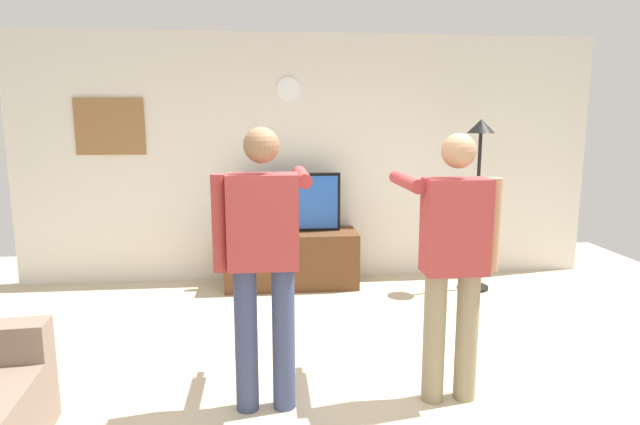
{
  "coord_description": "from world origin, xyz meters",
  "views": [
    {
      "loc": [
        -0.5,
        -2.98,
        1.79
      ],
      "look_at": [
        -0.07,
        1.2,
        1.05
      ],
      "focal_mm": 29.85,
      "sensor_mm": 36.0,
      "label": 1
    }
  ],
  "objects_px": {
    "person_standing_nearer_couch": "(453,254)",
    "person_standing_nearer_lamp": "(263,254)",
    "television": "(291,202)",
    "floor_lamp": "(479,169)",
    "framed_picture": "(110,127)",
    "wall_clock": "(289,89)",
    "tv_stand": "(291,259)"
  },
  "relations": [
    {
      "from": "floor_lamp",
      "to": "person_standing_nearer_couch",
      "type": "bearing_deg",
      "value": -115.54
    },
    {
      "from": "person_standing_nearer_couch",
      "to": "tv_stand",
      "type": "bearing_deg",
      "value": 109.85
    },
    {
      "from": "wall_clock",
      "to": "person_standing_nearer_lamp",
      "type": "distance_m",
      "value": 2.98
    },
    {
      "from": "framed_picture",
      "to": "television",
      "type": "bearing_deg",
      "value": -7.5
    },
    {
      "from": "floor_lamp",
      "to": "person_standing_nearer_lamp",
      "type": "distance_m",
      "value": 3.1
    },
    {
      "from": "wall_clock",
      "to": "person_standing_nearer_couch",
      "type": "height_order",
      "value": "wall_clock"
    },
    {
      "from": "television",
      "to": "framed_picture",
      "type": "bearing_deg",
      "value": 172.5
    },
    {
      "from": "wall_clock",
      "to": "person_standing_nearer_lamp",
      "type": "xyz_separation_m",
      "value": [
        -0.28,
        -2.75,
        -1.11
      ]
    },
    {
      "from": "television",
      "to": "person_standing_nearer_couch",
      "type": "relative_size",
      "value": 0.62
    },
    {
      "from": "person_standing_nearer_couch",
      "to": "framed_picture",
      "type": "bearing_deg",
      "value": 135.13
    },
    {
      "from": "framed_picture",
      "to": "floor_lamp",
      "type": "distance_m",
      "value": 3.88
    },
    {
      "from": "tv_stand",
      "to": "person_standing_nearer_couch",
      "type": "distance_m",
      "value": 2.71
    },
    {
      "from": "framed_picture",
      "to": "wall_clock",
      "type": "bearing_deg",
      "value": -0.15
    },
    {
      "from": "person_standing_nearer_couch",
      "to": "wall_clock",
      "type": "bearing_deg",
      "value": 107.9
    },
    {
      "from": "floor_lamp",
      "to": "person_standing_nearer_lamp",
      "type": "xyz_separation_m",
      "value": [
        -2.21,
        -2.16,
        -0.29
      ]
    },
    {
      "from": "tv_stand",
      "to": "framed_picture",
      "type": "distance_m",
      "value": 2.38
    },
    {
      "from": "framed_picture",
      "to": "person_standing_nearer_couch",
      "type": "xyz_separation_m",
      "value": [
        2.78,
        -2.77,
        -0.75
      ]
    },
    {
      "from": "wall_clock",
      "to": "framed_picture",
      "type": "xyz_separation_m",
      "value": [
        -1.89,
        0.0,
        -0.39
      ]
    },
    {
      "from": "tv_stand",
      "to": "floor_lamp",
      "type": "height_order",
      "value": "floor_lamp"
    },
    {
      "from": "tv_stand",
      "to": "wall_clock",
      "type": "relative_size",
      "value": 5.46
    },
    {
      "from": "framed_picture",
      "to": "person_standing_nearer_couch",
      "type": "distance_m",
      "value": 3.99
    },
    {
      "from": "person_standing_nearer_lamp",
      "to": "framed_picture",
      "type": "bearing_deg",
      "value": 120.2
    },
    {
      "from": "tv_stand",
      "to": "person_standing_nearer_lamp",
      "type": "relative_size",
      "value": 0.81
    },
    {
      "from": "television",
      "to": "floor_lamp",
      "type": "xyz_separation_m",
      "value": [
        1.93,
        -0.35,
        0.37
      ]
    },
    {
      "from": "tv_stand",
      "to": "framed_picture",
      "type": "relative_size",
      "value": 1.98
    },
    {
      "from": "tv_stand",
      "to": "person_standing_nearer_lamp",
      "type": "xyz_separation_m",
      "value": [
        -0.28,
        -2.46,
        0.7
      ]
    },
    {
      "from": "wall_clock",
      "to": "person_standing_nearer_couch",
      "type": "relative_size",
      "value": 0.15
    },
    {
      "from": "framed_picture",
      "to": "person_standing_nearer_lamp",
      "type": "height_order",
      "value": "framed_picture"
    },
    {
      "from": "person_standing_nearer_couch",
      "to": "person_standing_nearer_lamp",
      "type": "bearing_deg",
      "value": 179.63
    },
    {
      "from": "tv_stand",
      "to": "floor_lamp",
      "type": "bearing_deg",
      "value": -8.97
    },
    {
      "from": "wall_clock",
      "to": "framed_picture",
      "type": "relative_size",
      "value": 0.36
    },
    {
      "from": "tv_stand",
      "to": "wall_clock",
      "type": "distance_m",
      "value": 1.83
    }
  ]
}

